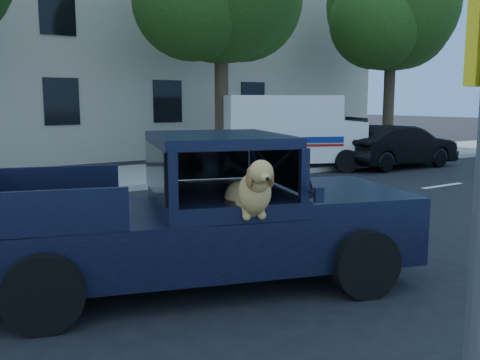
{
  "coord_description": "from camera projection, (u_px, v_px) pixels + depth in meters",
  "views": [
    {
      "loc": [
        -4.24,
        -5.17,
        2.25
      ],
      "look_at": [
        -0.74,
        0.03,
        1.31
      ],
      "focal_mm": 40.0,
      "sensor_mm": 36.0,
      "label": 1
    }
  ],
  "objects": [
    {
      "name": "pickup_truck",
      "position": [
        192.0,
        234.0,
        6.53
      ],
      "size": [
        5.52,
        3.5,
        1.84
      ],
      "rotation": [
        0.0,
        0.0,
        -0.32
      ],
      "color": "black",
      "rests_on": "ground"
    },
    {
      "name": "parked_sedan",
      "position": [
        398.0,
        147.0,
        17.82
      ],
      "size": [
        1.69,
        4.39,
        1.43
      ],
      "primitive_type": "imported",
      "rotation": [
        0.0,
        0.0,
        1.53
      ],
      "color": "black",
      "rests_on": "ground"
    },
    {
      "name": "mail_truck",
      "position": [
        289.0,
        138.0,
        17.21
      ],
      "size": [
        4.81,
        3.56,
        2.39
      ],
      "rotation": [
        0.0,
        0.0,
        -0.4
      ],
      "color": "silver",
      "rests_on": "ground"
    },
    {
      "name": "ground",
      "position": [
        288.0,
        276.0,
        6.91
      ],
      "size": [
        120.0,
        120.0,
        0.0
      ],
      "primitive_type": "plane",
      "color": "black",
      "rests_on": "ground"
    },
    {
      "name": "lane_stripes",
      "position": [
        259.0,
        212.0,
        10.81
      ],
      "size": [
        21.6,
        0.14,
        0.01
      ],
      "primitive_type": null,
      "color": "silver",
      "rests_on": "ground"
    },
    {
      "name": "far_sidewalk",
      "position": [
        73.0,
        181.0,
        14.45
      ],
      "size": [
        60.0,
        4.0,
        0.15
      ],
      "primitive_type": "cube",
      "color": "gray",
      "rests_on": "ground"
    },
    {
      "name": "street_tree_right",
      "position": [
        392.0,
        12.0,
        21.16
      ],
      "size": [
        6.0,
        5.2,
        8.6
      ],
      "color": "#332619",
      "rests_on": "ground"
    },
    {
      "name": "building_main",
      "position": [
        88.0,
        43.0,
        21.43
      ],
      "size": [
        26.0,
        6.0,
        9.0
      ],
      "primitive_type": "cube",
      "color": "#C0B39F",
      "rests_on": "ground"
    }
  ]
}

